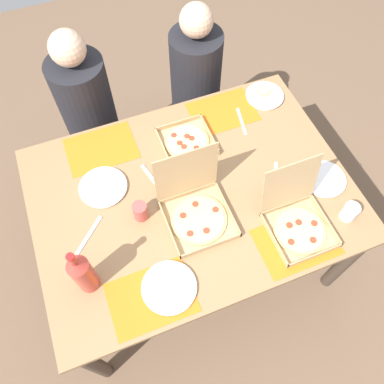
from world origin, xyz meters
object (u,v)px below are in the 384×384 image
at_px(pizza_box_center, 187,142).
at_px(plate_far_right, 103,187).
at_px(diner_right_seat, 196,93).
at_px(plate_near_right, 169,288).
at_px(cup_clear_left, 350,212).
at_px(soda_bottle, 83,273).
at_px(cup_spare, 140,211).
at_px(plate_middle, 324,179).
at_px(pizza_box_edge_far, 196,209).
at_px(diner_left_seat, 92,121).
at_px(plate_near_left, 264,95).
at_px(pizza_box_corner_left, 297,220).

relative_size(pizza_box_center, plate_far_right, 1.12).
bearing_deg(pizza_box_center, diner_right_seat, 63.82).
distance_m(plate_near_right, cup_clear_left, 0.90).
distance_m(soda_bottle, cup_spare, 0.39).
xyz_separation_m(plate_middle, cup_spare, (-0.91, 0.14, 0.04)).
height_order(pizza_box_center, plate_near_right, pizza_box_center).
bearing_deg(pizza_box_edge_far, diner_left_seat, 108.73).
height_order(plate_near_right, soda_bottle, soda_bottle).
height_order(pizza_box_edge_far, cup_clear_left, pizza_box_edge_far).
height_order(plate_near_right, plate_near_left, plate_near_left).
height_order(plate_middle, plate_near_left, plate_near_left).
bearing_deg(plate_near_left, cup_spare, -151.94).
relative_size(pizza_box_corner_left, diner_right_seat, 0.28).
bearing_deg(plate_near_left, plate_near_right, -136.12).
distance_m(plate_near_left, diner_left_seat, 1.07).
bearing_deg(diner_left_seat, pizza_box_center, -51.42).
xyz_separation_m(pizza_box_corner_left, diner_left_seat, (-0.74, 1.17, -0.28)).
xyz_separation_m(pizza_box_center, cup_spare, (-0.35, -0.32, 0.04)).
bearing_deg(pizza_box_center, pizza_box_corner_left, -64.26).
relative_size(plate_near_left, soda_bottle, 0.67).
bearing_deg(pizza_box_corner_left, soda_bottle, 175.32).
bearing_deg(pizza_box_center, diner_left_seat, 128.58).
relative_size(pizza_box_corner_left, plate_near_right, 1.37).
distance_m(pizza_box_center, cup_spare, 0.48).
height_order(plate_far_right, soda_bottle, soda_bottle).
xyz_separation_m(cup_clear_left, diner_right_seat, (-0.29, 1.22, -0.29)).
height_order(cup_spare, cup_clear_left, cup_spare).
xyz_separation_m(pizza_box_corner_left, pizza_box_center, (-0.30, 0.63, -0.04)).
xyz_separation_m(pizza_box_corner_left, soda_bottle, (-0.96, 0.08, 0.08)).
bearing_deg(pizza_box_edge_far, soda_bottle, -165.55).
bearing_deg(diner_right_seat, plate_middle, -73.93).
bearing_deg(plate_middle, cup_clear_left, -90.62).
relative_size(plate_far_right, plate_near_right, 1.00).
relative_size(cup_spare, cup_clear_left, 1.11).
height_order(pizza_box_edge_far, plate_far_right, pizza_box_edge_far).
relative_size(plate_near_right, plate_near_left, 1.10).
distance_m(pizza_box_edge_far, plate_far_right, 0.48).
bearing_deg(diner_right_seat, plate_far_right, -139.08).
relative_size(plate_far_right, plate_middle, 1.08).
bearing_deg(plate_far_right, plate_near_left, 14.29).
bearing_deg(pizza_box_corner_left, diner_left_seat, 122.13).
xyz_separation_m(plate_near_left, soda_bottle, (-1.19, -0.70, 0.12)).
height_order(plate_near_right, cup_clear_left, cup_clear_left).
bearing_deg(soda_bottle, pizza_box_edge_far, 14.45).
bearing_deg(cup_clear_left, plate_far_right, 151.17).
relative_size(pizza_box_corner_left, cup_spare, 3.36).
xyz_separation_m(plate_near_right, plate_near_left, (0.88, 0.85, 0.00)).
distance_m(pizza_box_corner_left, soda_bottle, 0.97).
bearing_deg(plate_far_right, diner_left_seat, 85.50).
relative_size(pizza_box_corner_left, plate_middle, 1.49).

